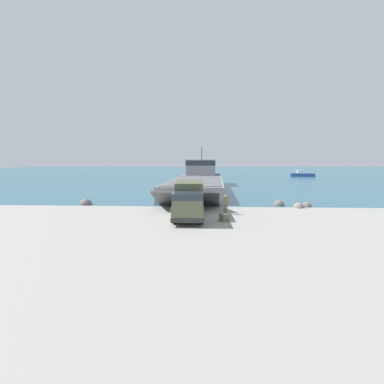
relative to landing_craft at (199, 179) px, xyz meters
name	(u,v)px	position (x,y,z in m)	size (l,w,h in m)	color
ground_plane	(194,215)	(0.25, -24.28, -1.70)	(240.00, 240.00, 0.00)	gray
water_surface	(205,172)	(0.25, 70.48, -1.69)	(240.00, 180.00, 0.01)	#285B70
landing_craft	(199,179)	(0.00, 0.00, 0.00)	(8.42, 36.32, 7.23)	gray
military_truck	(189,200)	(-0.13, -25.65, -0.17)	(2.54, 7.34, 2.93)	#566042
soldier_on_ramp	(226,203)	(2.99, -23.78, -0.69)	(0.49, 0.34, 1.74)	#6B664C
moored_boat_a	(302,174)	(28.94, 38.59, -1.06)	(6.87, 3.52, 1.93)	navy
moored_boat_b	(197,176)	(-1.32, 27.04, -0.93)	(6.88, 5.53, 2.30)	#B7BABF
cargo_crate	(224,217)	(2.71, -26.80, -1.39)	(0.61, 0.73, 0.61)	#566042
shoreline_rock_a	(86,205)	(-11.71, -18.73, -1.70)	(1.30, 1.30, 1.30)	#66605B
shoreline_rock_b	(279,205)	(8.92, -18.30, -1.70)	(1.18, 1.18, 1.18)	#66605B
shoreline_rock_c	(307,207)	(11.63, -18.93, -1.70)	(0.96, 0.96, 0.96)	#66605B
shoreline_rock_d	(298,208)	(10.56, -19.69, -1.70)	(1.07, 1.07, 1.07)	gray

